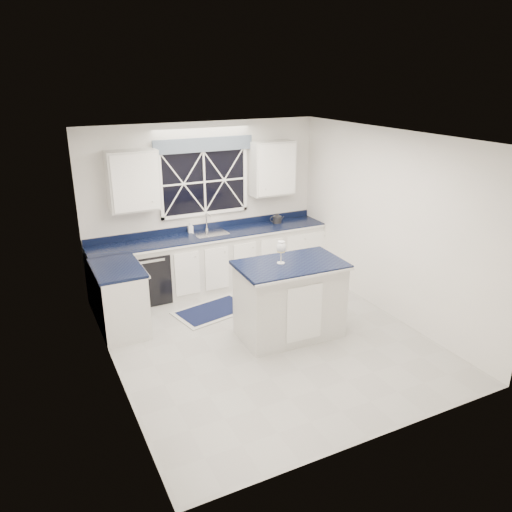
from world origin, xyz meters
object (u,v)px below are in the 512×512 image
kettle (277,218)px  soap_bottle (190,228)px  island (290,299)px  faucet (207,221)px  dishwasher (148,275)px  wine_glass (281,248)px

kettle → soap_bottle: bearing=-166.2°
island → kettle: (0.92, 2.07, 0.49)m
faucet → kettle: 1.27m
dishwasher → soap_bottle: (0.81, 0.22, 0.62)m
soap_bottle → wine_glass: bearing=-76.8°
soap_bottle → kettle: bearing=-5.3°
island → soap_bottle: 2.35m
dishwasher → soap_bottle: 1.04m
wine_glass → soap_bottle: (-0.50, 2.16, -0.24)m
faucet → kettle: (1.26, -0.12, -0.08)m
dishwasher → wine_glass: wine_glass is taller
faucet → dishwasher: bearing=-170.0°
island → soap_bottle: bearing=107.8°
dishwasher → island: size_ratio=0.57×
dishwasher → faucet: (1.10, 0.19, 0.69)m
dishwasher → faucet: 1.31m
faucet → island: (0.34, -2.18, -0.57)m
dishwasher → kettle: kettle is taller
island → soap_bottle: (-0.62, 2.21, 0.49)m
faucet → kettle: faucet is taller
faucet → soap_bottle: (-0.29, 0.03, -0.07)m
wine_glass → soap_bottle: size_ratio=1.78×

